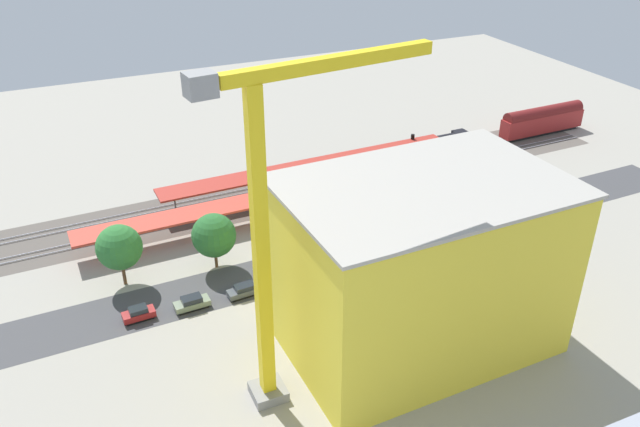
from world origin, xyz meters
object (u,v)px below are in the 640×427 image
(passenger_coach, at_px, (543,120))
(platform_canopy_far, at_px, (312,165))
(parked_car_3, at_px, (339,266))
(street_tree_4, at_px, (214,235))
(parked_car_4, at_px, (293,278))
(parked_car_5, at_px, (245,291))
(street_tree_5, at_px, (337,208))
(parked_car_6, at_px, (192,303))
(traffic_light, at_px, (338,252))
(street_tree_3, at_px, (506,169))
(tower_crane, at_px, (275,222))
(street_tree_0, at_px, (119,247))
(street_tree_2, at_px, (421,191))
(box_truck_0, at_px, (310,275))
(construction_building, at_px, (420,268))
(street_tree_1, at_px, (441,188))
(parked_car_0, at_px, (460,235))
(platform_canopy_near, at_px, (286,194))
(box_truck_1, at_px, (363,254))
(box_truck_2, at_px, (301,275))
(parked_car_7, at_px, (139,314))
(locomotive, at_px, (439,145))
(parked_car_1, at_px, (421,246))
(parked_car_2, at_px, (380,255))

(passenger_coach, bearing_deg, platform_canopy_far, 2.99)
(parked_car_3, bearing_deg, street_tree_4, -27.58)
(parked_car_4, xyz_separation_m, street_tree_4, (8.50, -8.21, 4.44))
(parked_car_5, xyz_separation_m, street_tree_5, (-17.27, -7.66, 4.95))
(parked_car_6, bearing_deg, traffic_light, 176.61)
(street_tree_3, height_order, street_tree_5, street_tree_5)
(tower_crane, bearing_deg, street_tree_0, -66.08)
(street_tree_0, relative_size, street_tree_5, 1.04)
(parked_car_6, height_order, street_tree_2, street_tree_2)
(parked_car_5, bearing_deg, box_truck_0, 170.08)
(construction_building, xyz_separation_m, street_tree_1, (-19.76, -24.71, -5.25))
(platform_canopy_far, relative_size, street_tree_3, 6.54)
(street_tree_5, bearing_deg, construction_building, 86.97)
(construction_building, relative_size, street_tree_3, 3.62)
(platform_canopy_far, relative_size, street_tree_0, 6.09)
(box_truck_0, xyz_separation_m, street_tree_3, (-40.77, -10.63, 3.56))
(street_tree_2, bearing_deg, parked_car_4, 17.91)
(parked_car_0, relative_size, street_tree_2, 0.57)
(street_tree_1, bearing_deg, parked_car_4, 15.34)
(tower_crane, relative_size, street_tree_2, 4.55)
(platform_canopy_near, height_order, box_truck_1, platform_canopy_near)
(box_truck_2, relative_size, street_tree_1, 1.25)
(parked_car_7, relative_size, street_tree_5, 0.48)
(platform_canopy_far, height_order, traffic_light, traffic_light)
(construction_building, bearing_deg, street_tree_3, -143.86)
(box_truck_0, bearing_deg, street_tree_1, -160.74)
(parked_car_0, height_order, traffic_light, traffic_light)
(passenger_coach, relative_size, street_tree_4, 2.40)
(street_tree_0, distance_m, street_tree_5, 31.48)
(parked_car_4, distance_m, traffic_light, 7.21)
(locomotive, xyz_separation_m, parked_car_1, (22.43, 29.33, -1.05))
(parked_car_6, height_order, box_truck_1, box_truck_1)
(platform_canopy_far, xyz_separation_m, street_tree_2, (-10.95, 18.24, 1.20))
(box_truck_1, bearing_deg, passenger_coach, -153.19)
(street_tree_2, xyz_separation_m, street_tree_4, (33.82, -0.02, 0.01))
(platform_canopy_near, bearing_deg, street_tree_2, 151.32)
(passenger_coach, distance_m, street_tree_0, 91.89)
(parked_car_2, relative_size, parked_car_4, 0.97)
(platform_canopy_far, distance_m, parked_car_6, 38.87)
(traffic_light, bearing_deg, parked_car_5, -4.75)
(parked_car_3, relative_size, construction_building, 0.13)
(platform_canopy_far, height_order, street_tree_5, street_tree_5)
(parked_car_4, distance_m, parked_car_7, 20.83)
(locomotive, distance_m, street_tree_1, 25.87)
(platform_canopy_near, distance_m, street_tree_0, 29.05)
(platform_canopy_far, xyz_separation_m, street_tree_0, (35.50, 17.15, 1.88))
(parked_car_0, xyz_separation_m, construction_building, (18.62, 16.95, 9.54))
(traffic_light, bearing_deg, box_truck_2, -2.68)
(locomotive, distance_m, parked_car_7, 69.94)
(construction_building, bearing_deg, street_tree_4, -56.51)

